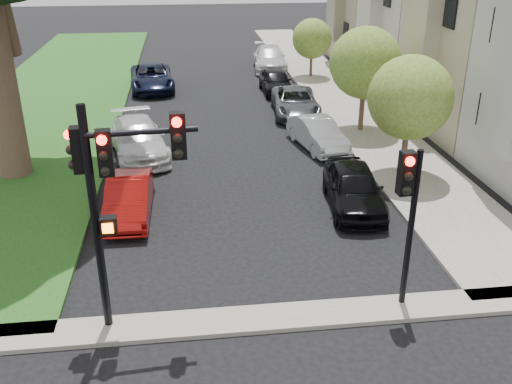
{
  "coord_description": "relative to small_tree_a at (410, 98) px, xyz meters",
  "views": [
    {
      "loc": [
        -1.75,
        -8.94,
        8.36
      ],
      "look_at": [
        0.0,
        5.0,
        2.0
      ],
      "focal_mm": 40.0,
      "sensor_mm": 36.0,
      "label": 1
    }
  ],
  "objects": [
    {
      "name": "ground",
      "position": [
        -6.2,
        -10.13,
        -3.04
      ],
      "size": [
        140.0,
        140.0,
        0.0
      ],
      "primitive_type": "plane",
      "color": "black",
      "rests_on": "ground"
    },
    {
      "name": "grass_strip",
      "position": [
        -15.2,
        13.87,
        -2.98
      ],
      "size": [
        8.0,
        44.0,
        0.12
      ],
      "primitive_type": "cube",
      "color": "#27461B",
      "rests_on": "ground"
    },
    {
      "name": "sidewalk_right",
      "position": [
        0.55,
        13.87,
        -2.98
      ],
      "size": [
        3.5,
        44.0,
        0.12
      ],
      "primitive_type": "cube",
      "color": "gray",
      "rests_on": "ground"
    },
    {
      "name": "sidewalk_cross",
      "position": [
        -6.2,
        -8.13,
        -2.98
      ],
      "size": [
        60.0,
        1.0,
        0.12
      ],
      "primitive_type": "cube",
      "color": "gray",
      "rests_on": "ground"
    },
    {
      "name": "small_tree_a",
      "position": [
        0.0,
        0.0,
        0.0
      ],
      "size": [
        3.05,
        3.05,
        4.57
      ],
      "color": "#49392E",
      "rests_on": "ground"
    },
    {
      "name": "small_tree_b",
      "position": [
        0.0,
        5.42,
        0.14
      ],
      "size": [
        3.19,
        3.19,
        4.78
      ],
      "color": "#49392E",
      "rests_on": "ground"
    },
    {
      "name": "small_tree_c",
      "position": [
        -0.0,
        16.36,
        -0.58
      ],
      "size": [
        2.46,
        2.46,
        3.7
      ],
      "color": "#49392E",
      "rests_on": "ground"
    },
    {
      "name": "traffic_signal_main",
      "position": [
        -9.58,
        -7.9,
        0.65
      ],
      "size": [
        2.61,
        0.68,
        5.35
      ],
      "color": "black",
      "rests_on": "ground"
    },
    {
      "name": "traffic_signal_secondary",
      "position": [
        -3.07,
        -7.94,
        -0.19
      ],
      "size": [
        0.52,
        0.42,
        4.08
      ],
      "color": "black",
      "rests_on": "ground"
    },
    {
      "name": "car_parked_0",
      "position": [
        -2.59,
        -2.37,
        -2.31
      ],
      "size": [
        2.12,
        4.39,
        1.45
      ],
      "primitive_type": "imported",
      "rotation": [
        0.0,
        0.0,
        -0.1
      ],
      "color": "black",
      "rests_on": "ground"
    },
    {
      "name": "car_parked_1",
      "position": [
        -2.48,
        3.47,
        -2.39
      ],
      "size": [
        2.11,
        4.1,
        1.29
      ],
      "primitive_type": "imported",
      "rotation": [
        0.0,
        0.0,
        0.2
      ],
      "color": "#999BA0",
      "rests_on": "ground"
    },
    {
      "name": "car_parked_2",
      "position": [
        -2.49,
        8.5,
        -2.38
      ],
      "size": [
        2.57,
        4.91,
        1.32
      ],
      "primitive_type": "imported",
      "rotation": [
        0.0,
        0.0,
        -0.08
      ],
      "color": "#3F4247",
      "rests_on": "ground"
    },
    {
      "name": "car_parked_3",
      "position": [
        -2.78,
        12.92,
        -2.36
      ],
      "size": [
        1.67,
        4.03,
        1.36
      ],
      "primitive_type": "imported",
      "rotation": [
        0.0,
        0.0,
        0.02
      ],
      "color": "black",
      "rests_on": "ground"
    },
    {
      "name": "car_parked_4",
      "position": [
        -2.22,
        19.16,
        -2.28
      ],
      "size": [
        2.53,
        5.35,
        1.51
      ],
      "primitive_type": "imported",
      "rotation": [
        0.0,
        0.0,
        -0.08
      ],
      "color": "silver",
      "rests_on": "ground"
    },
    {
      "name": "car_parked_5",
      "position": [
        -9.94,
        -2.11,
        -2.4
      ],
      "size": [
        1.39,
        3.91,
        1.28
      ],
      "primitive_type": "imported",
      "rotation": [
        0.0,
        0.0,
        -0.01
      ],
      "color": "maroon",
      "rests_on": "ground"
    },
    {
      "name": "car_parked_6",
      "position": [
        -9.97,
        3.51,
        -2.31
      ],
      "size": [
        2.97,
        5.3,
        1.45
      ],
      "primitive_type": "imported",
      "rotation": [
        0.0,
        0.0,
        0.2
      ],
      "color": "silver",
      "rests_on": "ground"
    },
    {
      "name": "car_parked_8",
      "position": [
        -9.89,
        14.59,
        -2.32
      ],
      "size": [
        2.84,
        5.37,
        1.44
      ],
      "primitive_type": "imported",
      "rotation": [
        0.0,
        0.0,
        0.09
      ],
      "color": "black",
      "rests_on": "ground"
    }
  ]
}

